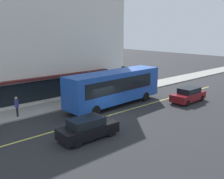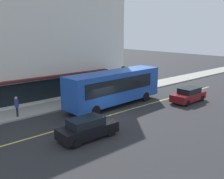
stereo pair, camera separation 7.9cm
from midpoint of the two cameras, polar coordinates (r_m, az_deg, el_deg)
The scene contains 9 objects.
ground at distance 22.70m, azimuth -1.03°, elevation -5.95°, with size 120.00×120.00×0.00m, color #28282B.
sidewalk at distance 27.02m, azimuth -8.84°, elevation -2.79°, with size 80.00×3.11×0.15m, color #9E9B93.
lane_centre_stripe at distance 22.70m, azimuth -1.03°, elevation -5.94°, with size 36.00×0.16×0.01m, color #D8D14C.
storefront_building at distance 31.29m, azimuth -19.15°, elevation 12.91°, with size 21.13×11.24×15.35m.
bus at distance 25.25m, azimuth 0.56°, elevation 0.71°, with size 11.23×3.01×3.50m.
traffic_light at distance 29.62m, azimuth 2.51°, elevation 3.64°, with size 0.30×0.52×3.20m.
car_black at distance 18.04m, azimuth -5.63°, elevation -8.69°, with size 4.35×1.96×1.52m.
car_maroon at distance 28.08m, azimuth 16.76°, elevation -1.18°, with size 4.32×1.90×1.52m.
pedestrian_by_curb at distance 23.21m, azimuth -20.80°, elevation -3.22°, with size 0.34×0.34×1.79m.
Camera 1 is at (-13.96, -16.28, 7.45)m, focal length 40.54 mm.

